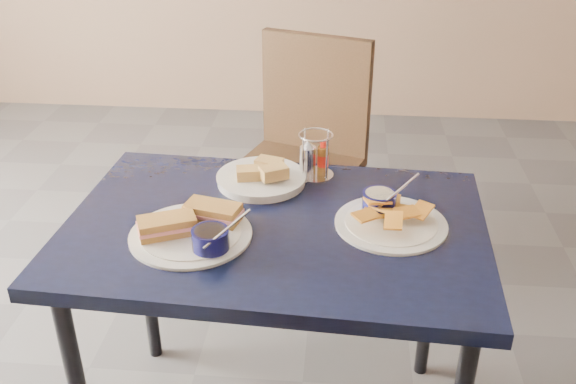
# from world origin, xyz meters

# --- Properties ---
(ground) EXTENTS (6.00, 6.00, 0.00)m
(ground) POSITION_xyz_m (0.00, 0.00, 0.00)
(ground) COLOR #4D4D51
(ground) RESTS_ON ground
(dining_table) EXTENTS (1.12, 0.78, 0.75)m
(dining_table) POSITION_xyz_m (-0.07, -0.20, 0.67)
(dining_table) COLOR black
(dining_table) RESTS_ON ground
(chair_far) EXTENTS (0.57, 0.57, 0.97)m
(chair_far) POSITION_xyz_m (-0.08, 0.76, 0.55)
(chair_far) COLOR black
(chair_far) RESTS_ON ground
(sandwich_plate) EXTENTS (0.32, 0.31, 0.12)m
(sandwich_plate) POSITION_xyz_m (-0.26, -0.28, 0.77)
(sandwich_plate) COLOR white
(sandwich_plate) RESTS_ON dining_table
(plantain_plate) EXTENTS (0.29, 0.29, 0.12)m
(plantain_plate) POSITION_xyz_m (0.22, -0.16, 0.77)
(plantain_plate) COLOR white
(plantain_plate) RESTS_ON dining_table
(bread_basket) EXTENTS (0.25, 0.25, 0.07)m
(bread_basket) POSITION_xyz_m (-0.13, 0.02, 0.77)
(bread_basket) COLOR white
(bread_basket) RESTS_ON dining_table
(condiment_caddy) EXTENTS (0.11, 0.11, 0.14)m
(condiment_caddy) POSITION_xyz_m (0.02, 0.08, 0.81)
(condiment_caddy) COLOR silver
(condiment_caddy) RESTS_ON dining_table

